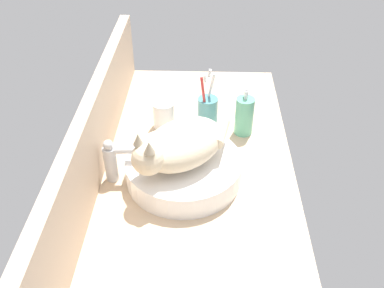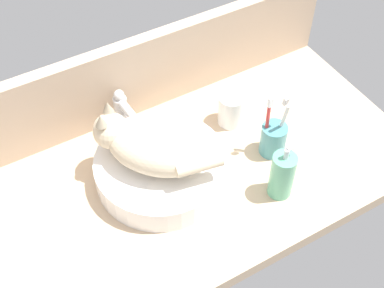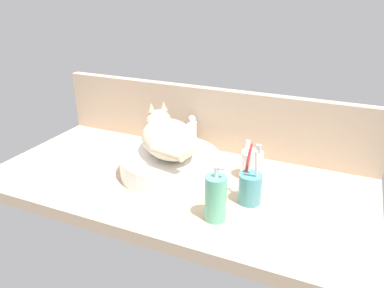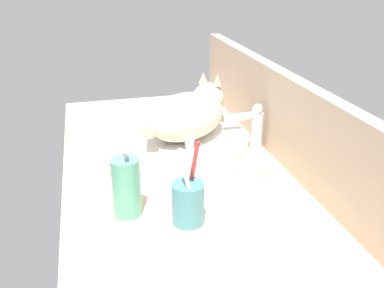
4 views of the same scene
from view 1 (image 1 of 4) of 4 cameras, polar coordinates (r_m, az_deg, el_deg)
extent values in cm
cube|color=#D1B28E|center=(127.16, 0.19, -4.12)|extent=(121.64, 59.09, 4.00)
cube|color=tan|center=(122.41, -12.89, 1.05)|extent=(121.64, 3.60, 23.19)
cylinder|color=white|center=(120.94, -1.12, -3.32)|extent=(32.65, 32.65, 6.83)
ellipsoid|color=beige|center=(115.30, -1.17, 0.03)|extent=(29.67, 29.72, 11.00)
sphere|color=beige|center=(108.60, -5.86, -1.94)|extent=(8.80, 8.80, 8.80)
cone|color=tan|center=(103.38, -5.73, -0.44)|extent=(2.80, 2.80, 3.20)
cone|color=tan|center=(106.26, -7.20, 0.64)|extent=(2.80, 2.80, 3.20)
cylinder|color=beige|center=(118.77, 3.88, 1.52)|extent=(11.41, 5.22, 3.20)
cylinder|color=silver|center=(121.44, -10.77, -2.62)|extent=(3.60, 3.60, 11.00)
cylinder|color=silver|center=(117.60, -8.65, -0.79)|extent=(2.71, 10.10, 2.20)
sphere|color=silver|center=(117.30, -11.15, -0.12)|extent=(2.80, 2.80, 2.80)
cylinder|color=#60B793|center=(137.84, 6.98, 3.71)|extent=(5.90, 5.90, 12.76)
cylinder|color=silver|center=(133.69, 7.23, 6.48)|extent=(1.20, 1.20, 2.80)
cylinder|color=silver|center=(134.01, 7.24, 7.26)|extent=(2.20, 1.00, 1.00)
cylinder|color=teal|center=(143.41, 2.10, 4.55)|extent=(6.66, 6.66, 8.90)
cylinder|color=#D13838|center=(139.54, 1.66, 5.69)|extent=(2.32, 3.04, 16.99)
cube|color=white|center=(135.24, 1.72, 8.75)|extent=(1.40, 1.10, 2.57)
cylinder|color=white|center=(142.48, 2.26, 6.41)|extent=(1.43, 4.01, 16.90)
cube|color=white|center=(138.27, 2.35, 9.43)|extent=(1.28, 1.23, 2.54)
cylinder|color=white|center=(141.02, -3.79, 3.90)|extent=(7.06, 7.06, 9.12)
cylinder|color=silver|center=(142.15, -3.76, 3.23)|extent=(6.21, 6.21, 5.08)
camera|label=2|loc=(0.93, 68.26, 33.98)|focal=50.00mm
camera|label=3|loc=(1.71, 37.89, 22.72)|focal=35.00mm
camera|label=4|loc=(1.96, 8.43, 27.79)|focal=40.00mm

